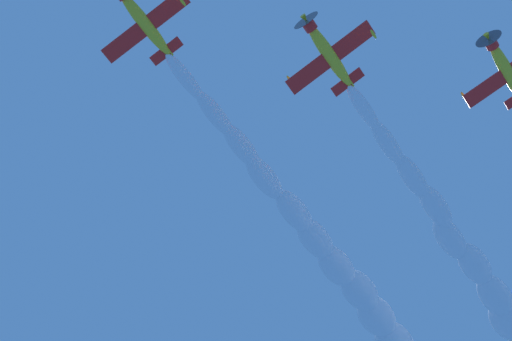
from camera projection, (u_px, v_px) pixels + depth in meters
name	position (u px, v px, depth m)	size (l,w,h in m)	color
airplane_lead	(143.00, 21.00, 64.38)	(8.16, 8.88, 3.03)	gold
airplane_left_wingman	(328.00, 52.00, 64.07)	(8.16, 8.88, 2.99)	gold
airplane_right_wingman	(505.00, 69.00, 66.26)	(8.17, 9.01, 2.84)	gold
smoke_trail_lead	(340.00, 270.00, 77.46)	(43.98, 15.30, 4.10)	white
smoke_trail_left_wingman	(496.00, 299.00, 77.18)	(44.78, 14.73, 4.10)	white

